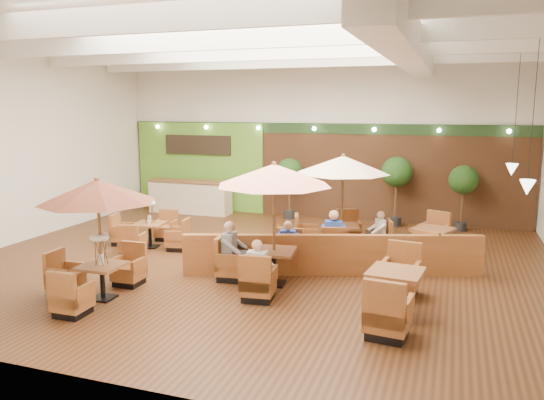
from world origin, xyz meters
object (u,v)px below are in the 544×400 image
at_px(diner_0, 258,263).
at_px(diner_3, 334,232).
at_px(service_counter, 190,197).
at_px(diner_4, 379,228).
at_px(table_3, 150,233).
at_px(booth_divider, 332,255).
at_px(topiary_2, 463,182).
at_px(diner_1, 288,241).
at_px(table_5, 432,244).
at_px(table_0, 96,212).
at_px(table_2, 343,186).
at_px(topiary_1, 397,175).
at_px(table_4, 395,293).
at_px(topiary_0, 290,174).
at_px(table_1, 271,197).
at_px(diner_2, 232,246).

distance_m(diner_0, diner_3, 3.09).
distance_m(service_counter, diner_4, 7.99).
distance_m(table_3, diner_3, 5.04).
relative_size(booth_divider, topiary_2, 3.34).
distance_m(diner_1, diner_4, 2.67).
distance_m(table_3, table_5, 7.40).
distance_m(table_0, diner_0, 3.29).
bearing_deg(table_2, diner_3, -106.59).
bearing_deg(topiary_1, topiary_2, -0.00).
height_order(table_4, topiary_0, topiary_0).
relative_size(service_counter, table_2, 1.12).
relative_size(topiary_1, diner_0, 2.87).
height_order(table_2, topiary_1, table_2).
height_order(table_5, topiary_1, topiary_1).
height_order(table_2, topiary_2, table_2).
bearing_deg(topiary_0, table_2, -55.31).
bearing_deg(table_0, diner_4, 44.24).
bearing_deg(diner_1, table_0, 32.02).
bearing_deg(diner_0, table_4, -0.11).
bearing_deg(table_1, table_0, -153.90).
height_order(booth_divider, topiary_0, topiary_0).
distance_m(booth_divider, topiary_2, 6.33).
bearing_deg(topiary_1, table_5, -69.84).
bearing_deg(table_1, diner_0, -93.47).
bearing_deg(table_4, table_5, 89.54).
xyz_separation_m(table_2, diner_4, (0.95, -0.00, -1.05)).
bearing_deg(table_5, diner_4, -149.09).
bearing_deg(diner_4, topiary_1, -21.89).
xyz_separation_m(table_3, table_5, (7.28, 1.34, -0.03)).
bearing_deg(diner_2, diner_4, 131.33).
distance_m(table_2, table_3, 5.33).
relative_size(topiary_0, diner_4, 2.89).
height_order(table_0, topiary_0, table_0).
distance_m(topiary_2, diner_0, 8.55).
height_order(service_counter, diner_0, diner_0).
height_order(table_1, table_4, table_1).
bearing_deg(topiary_2, table_0, -128.44).
bearing_deg(diner_2, table_0, -51.66).
relative_size(table_4, diner_0, 3.70).
distance_m(table_1, table_2, 3.09).
relative_size(service_counter, diner_1, 4.14).
bearing_deg(table_4, topiary_2, 87.42).
bearing_deg(diner_1, diner_4, -144.50).
bearing_deg(diner_0, topiary_0, 99.71).
distance_m(table_0, topiary_2, 10.94).
height_order(table_5, topiary_2, topiary_2).
xyz_separation_m(topiary_0, topiary_2, (5.53, 0.00, -0.03)).
xyz_separation_m(table_2, topiary_2, (2.97, 3.70, -0.27)).
xyz_separation_m(table_2, table_5, (2.26, 0.20, -1.39)).
height_order(table_3, topiary_0, topiary_0).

